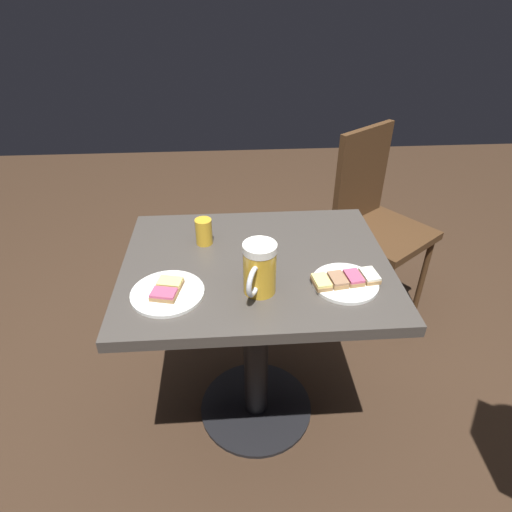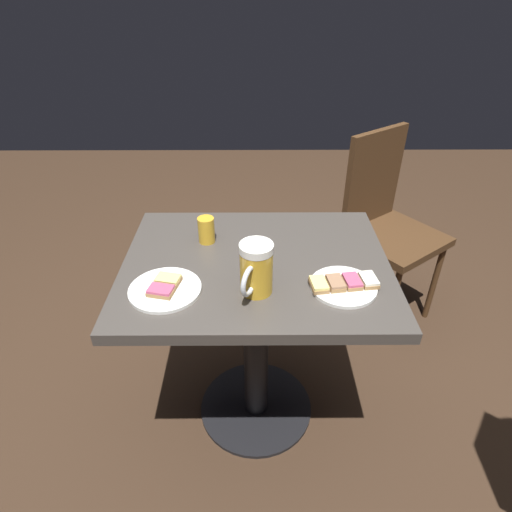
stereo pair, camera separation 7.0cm
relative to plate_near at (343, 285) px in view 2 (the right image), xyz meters
name	(u,v)px [view 2 (the right image)]	position (x,y,z in m)	size (l,w,h in m)	color
ground_plane	(256,407)	(0.13, 0.25, -0.73)	(6.00, 6.00, 0.00)	#382619
cafe_table	(256,301)	(0.13, 0.25, -0.17)	(0.65, 0.83, 0.71)	black
plate_near	(343,285)	(0.00, 0.00, 0.00)	(0.19, 0.20, 0.03)	white
plate_far	(165,288)	(-0.01, 0.50, 0.00)	(0.20, 0.20, 0.03)	white
beer_mug	(257,269)	(-0.01, 0.24, 0.07)	(0.14, 0.09, 0.15)	gold
beer_glass_small	(206,230)	(0.25, 0.41, 0.03)	(0.05, 0.05, 0.09)	gold
cafe_chair	(385,219)	(0.77, -0.35, -0.21)	(0.53, 0.53, 0.90)	#472D19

